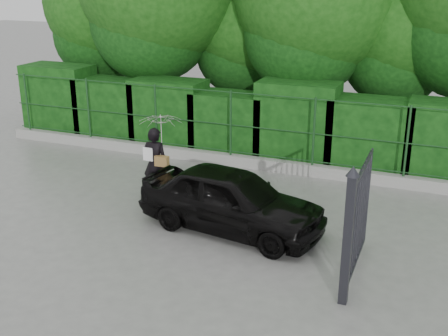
% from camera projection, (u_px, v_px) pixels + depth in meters
% --- Properties ---
extents(ground, '(80.00, 80.00, 0.00)m').
position_uv_depth(ground, '(135.00, 227.00, 11.83)').
color(ground, gray).
extents(kerb, '(14.00, 0.25, 0.30)m').
position_uv_depth(kerb, '(217.00, 158.00, 15.71)').
color(kerb, '#9E9E99').
rests_on(kerb, ground).
extents(fence, '(14.13, 0.06, 1.80)m').
position_uv_depth(fence, '(225.00, 122.00, 15.28)').
color(fence, '#19411C').
rests_on(fence, kerb).
extents(hedge, '(14.20, 1.20, 2.27)m').
position_uv_depth(hedge, '(229.00, 119.00, 16.31)').
color(hedge, black).
rests_on(hedge, ground).
extents(gate, '(0.22, 2.33, 2.36)m').
position_uv_depth(gate, '(353.00, 225.00, 9.17)').
color(gate, '#27272D').
rests_on(gate, ground).
extents(woman, '(1.00, 1.02, 2.02)m').
position_uv_depth(woman, '(159.00, 143.00, 12.97)').
color(woman, black).
rests_on(woman, ground).
extents(car, '(4.12, 2.15, 1.34)m').
position_uv_depth(car, '(232.00, 200.00, 11.51)').
color(car, black).
rests_on(car, ground).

